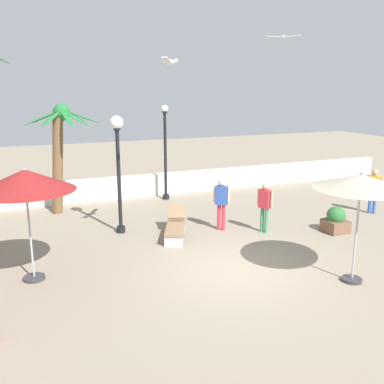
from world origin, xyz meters
name	(u,v)px	position (x,y,z in m)	size (l,w,h in m)	color
ground_plane	(235,270)	(0.00, 0.00, 0.00)	(56.00, 56.00, 0.00)	gray
boundary_wall	(144,186)	(0.00, 8.31, 0.47)	(25.20, 0.30, 0.94)	silver
patio_umbrella_1	(25,181)	(-4.80, 1.37, 2.45)	(2.28, 2.28, 2.77)	#333338
patio_umbrella_2	(361,183)	(2.27, -1.67, 2.43)	(2.16, 2.16, 2.69)	#333338
palm_tree_1	(59,144)	(-3.46, 7.11, 2.57)	(2.69, 2.69, 4.02)	brown
lamp_post_0	(165,150)	(0.72, 7.50, 2.06)	(0.29, 0.29, 3.88)	black
lamp_post_1	(118,157)	(-2.03, 4.01, 2.47)	(0.41, 0.41, 3.73)	black
lounge_chair_0	(175,224)	(-0.55, 2.93, 0.40)	(1.26, 1.92, 0.82)	#B7B7BC
guest_0	(374,187)	(7.11, 2.58, 1.01)	(0.40, 0.48, 1.67)	#3359B2
guest_2	(265,203)	(2.24, 2.25, 0.98)	(0.38, 0.51, 1.63)	#3F8C59
guest_3	(222,199)	(1.07, 2.99, 1.05)	(0.42, 0.43, 1.72)	#D8333F
seagull_1	(170,62)	(-1.14, 1.58, 5.18)	(0.77, 1.14, 0.15)	white
seagull_2	(283,37)	(4.83, 5.51, 6.44)	(1.17, 0.90, 0.14)	white
planter	(336,220)	(4.39, 1.39, 0.38)	(0.70, 0.70, 0.85)	brown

